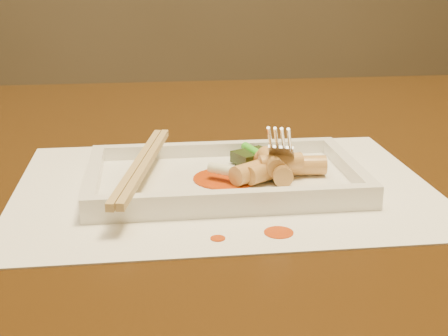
{
  "coord_description": "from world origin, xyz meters",
  "views": [
    {
      "loc": [
        0.0,
        -0.67,
        0.96
      ],
      "look_at": [
        0.07,
        -0.1,
        0.77
      ],
      "focal_mm": 50.0,
      "sensor_mm": 36.0,
      "label": 1
    }
  ],
  "objects": [
    {
      "name": "chopstick_a",
      "position": [
        -0.01,
        -0.1,
        0.78
      ],
      "size": [
        0.05,
        0.22,
        0.01
      ],
      "primitive_type": "cube",
      "rotation": [
        0.0,
        0.0,
        -0.2
      ],
      "color": "tan",
      "rests_on": "plate_rim_near"
    },
    {
      "name": "plate_base",
      "position": [
        0.07,
        -0.1,
        0.76
      ],
      "size": [
        0.26,
        0.16,
        0.01
      ],
      "primitive_type": "cube",
      "color": "white",
      "rests_on": "placemat"
    },
    {
      "name": "scallion_white",
      "position": [
        0.08,
        -0.12,
        0.77
      ],
      "size": [
        0.04,
        0.03,
        0.01
      ],
      "primitive_type": "cylinder",
      "rotation": [
        1.57,
        0.0,
        0.92
      ],
      "color": "#EAEACC",
      "rests_on": "plate_base"
    },
    {
      "name": "placemat",
      "position": [
        0.07,
        -0.1,
        0.75
      ],
      "size": [
        0.4,
        0.3,
        0.0
      ],
      "primitive_type": "cube",
      "color": "white",
      "rests_on": "table"
    },
    {
      "name": "sauce_splatter_b",
      "position": [
        0.05,
        -0.22,
        0.75
      ],
      "size": [
        0.01,
        0.01,
        0.0
      ],
      "primitive_type": "cylinder",
      "color": "#BD3705",
      "rests_on": "placemat"
    },
    {
      "name": "veg_piece",
      "position": [
        0.11,
        -0.06,
        0.77
      ],
      "size": [
        0.05,
        0.04,
        0.01
      ],
      "primitive_type": "cube",
      "rotation": [
        0.0,
        0.0,
        0.48
      ],
      "color": "black",
      "rests_on": "plate_base"
    },
    {
      "name": "plate_rim_left",
      "position": [
        -0.05,
        -0.1,
        0.77
      ],
      "size": [
        0.01,
        0.14,
        0.01
      ],
      "primitive_type": "cube",
      "color": "white",
      "rests_on": "plate_base"
    },
    {
      "name": "rice_cake_5",
      "position": [
        0.12,
        -0.11,
        0.78
      ],
      "size": [
        0.02,
        0.05,
        0.02
      ],
      "primitive_type": "cylinder",
      "rotation": [
        1.57,
        0.0,
        0.04
      ],
      "color": "tan",
      "rests_on": "plate_base"
    },
    {
      "name": "rice_cake_2",
      "position": [
        0.13,
        -0.11,
        0.78
      ],
      "size": [
        0.04,
        0.02,
        0.02
      ],
      "primitive_type": "cylinder",
      "rotation": [
        1.57,
        0.0,
        1.7
      ],
      "color": "tan",
      "rests_on": "plate_base"
    },
    {
      "name": "sauce_splatter_a",
      "position": [
        0.1,
        -0.22,
        0.75
      ],
      "size": [
        0.02,
        0.02,
        0.0
      ],
      "primitive_type": "cylinder",
      "color": "#BD3705",
      "rests_on": "placemat"
    },
    {
      "name": "rice_cake_3",
      "position": [
        0.1,
        -0.12,
        0.77
      ],
      "size": [
        0.05,
        0.04,
        0.02
      ],
      "primitive_type": "cylinder",
      "rotation": [
        1.57,
        0.0,
        2.18
      ],
      "color": "tan",
      "rests_on": "plate_base"
    },
    {
      "name": "rice_cake_6",
      "position": [
        0.15,
        -0.11,
        0.77
      ],
      "size": [
        0.04,
        0.02,
        0.02
      ],
      "primitive_type": "cylinder",
      "rotation": [
        1.57,
        0.0,
        1.51
      ],
      "color": "tan",
      "rests_on": "plate_base"
    },
    {
      "name": "rice_cake_1",
      "position": [
        0.12,
        -0.1,
        0.77
      ],
      "size": [
        0.03,
        0.05,
        0.02
      ],
      "primitive_type": "cylinder",
      "rotation": [
        1.57,
        0.0,
        0.31
      ],
      "color": "tan",
      "rests_on": "plate_base"
    },
    {
      "name": "table",
      "position": [
        0.0,
        0.0,
        0.65
      ],
      "size": [
        1.4,
        0.9,
        0.75
      ],
      "color": "black",
      "rests_on": "ground"
    },
    {
      "name": "scallion_green",
      "position": [
        0.12,
        -0.08,
        0.77
      ],
      "size": [
        0.03,
        0.08,
        0.01
      ],
      "primitive_type": "cylinder",
      "rotation": [
        1.57,
        0.0,
        0.28
      ],
      "color": "green",
      "rests_on": "plate_base"
    },
    {
      "name": "rice_cake_4",
      "position": [
        0.12,
        -0.12,
        0.77
      ],
      "size": [
        0.05,
        0.04,
        0.02
      ],
      "primitive_type": "cylinder",
      "rotation": [
        1.57,
        0.0,
        2.14
      ],
      "color": "tan",
      "rests_on": "plate_base"
    },
    {
      "name": "fork",
      "position": [
        0.14,
        -0.09,
        0.83
      ],
      "size": [
        0.09,
        0.1,
        0.14
      ],
      "primitive_type": null,
      "color": "silver",
      "rests_on": "plate_base"
    },
    {
      "name": "plate_rim_near",
      "position": [
        0.07,
        -0.18,
        0.77
      ],
      "size": [
        0.26,
        0.01,
        0.01
      ],
      "primitive_type": "cube",
      "color": "white",
      "rests_on": "plate_base"
    },
    {
      "name": "chopstick_b",
      "position": [
        0.0,
        -0.1,
        0.78
      ],
      "size": [
        0.05,
        0.22,
        0.01
      ],
      "primitive_type": "cube",
      "rotation": [
        0.0,
        0.0,
        -0.2
      ],
      "color": "tan",
      "rests_on": "plate_rim_near"
    },
    {
      "name": "sauce_blob_0",
      "position": [
        0.08,
        -0.11,
        0.76
      ],
      "size": [
        0.06,
        0.06,
        0.0
      ],
      "primitive_type": "cylinder",
      "color": "#BD3705",
      "rests_on": "plate_base"
    },
    {
      "name": "rice_cake_0",
      "position": [
        0.13,
        -0.12,
        0.77
      ],
      "size": [
        0.02,
        0.04,
        0.02
      ],
      "primitive_type": "cylinder",
      "rotation": [
        1.57,
        0.0,
        3.09
      ],
      "color": "tan",
      "rests_on": "plate_base"
    },
    {
      "name": "plate_rim_right",
      "position": [
        0.2,
        -0.1,
        0.77
      ],
      "size": [
        0.01,
        0.14,
        0.01
      ],
      "primitive_type": "cube",
      "color": "white",
      "rests_on": "plate_base"
    },
    {
      "name": "plate_rim_far",
      "position": [
        0.07,
        -0.03,
        0.77
      ],
      "size": [
        0.26,
        0.01,
        0.01
      ],
      "primitive_type": "cube",
      "color": "white",
      "rests_on": "plate_base"
    }
  ]
}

